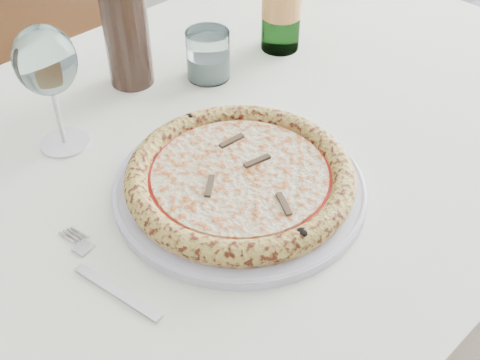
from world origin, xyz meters
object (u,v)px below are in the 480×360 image
(wine_glass, at_px, (46,63))
(plate, at_px, (240,186))
(pizza, at_px, (240,176))
(tumbler, at_px, (208,58))
(chair_far, at_px, (58,52))
(wine_bottle, at_px, (124,11))
(dining_table, at_px, (201,198))

(wine_glass, bearing_deg, plate, -59.26)
(pizza, relative_size, tumbler, 3.70)
(chair_far, height_order, pizza, chair_far)
(chair_far, bearing_deg, wine_bottle, -97.40)
(plate, xyz_separation_m, pizza, (-0.00, 0.00, 0.02))
(dining_table, distance_m, wine_glass, 0.30)
(dining_table, relative_size, pizza, 5.10)
(plate, height_order, wine_glass, wine_glass)
(dining_table, xyz_separation_m, wine_bottle, (0.02, 0.23, 0.21))
(pizza, bearing_deg, chair_far, 83.78)
(wine_glass, height_order, tumbler, wine_glass)
(dining_table, relative_size, tumbler, 18.87)
(dining_table, xyz_separation_m, tumbler, (0.14, 0.16, 0.12))
(plate, distance_m, wine_bottle, 0.35)
(dining_table, bearing_deg, wine_glass, 135.60)
(dining_table, relative_size, wine_bottle, 5.22)
(tumbler, bearing_deg, chair_far, 93.39)
(plate, bearing_deg, pizza, 160.64)
(chair_far, distance_m, plate, 0.93)
(tumbler, bearing_deg, plate, -117.03)
(chair_far, bearing_deg, wine_glass, -110.05)
(pizza, xyz_separation_m, wine_glass, (-0.14, 0.24, 0.11))
(chair_far, bearing_deg, plate, -96.22)
(chair_far, distance_m, pizza, 0.94)
(dining_table, height_order, pizza, pizza)
(chair_far, height_order, wine_bottle, wine_bottle)
(dining_table, height_order, wine_bottle, wine_bottle)
(wine_bottle, bearing_deg, tumbler, -30.38)
(wine_bottle, bearing_deg, chair_far, 82.60)
(plate, bearing_deg, wine_bottle, 85.83)
(pizza, xyz_separation_m, wine_bottle, (0.02, 0.33, 0.10))
(chair_far, distance_m, wine_glass, 0.79)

